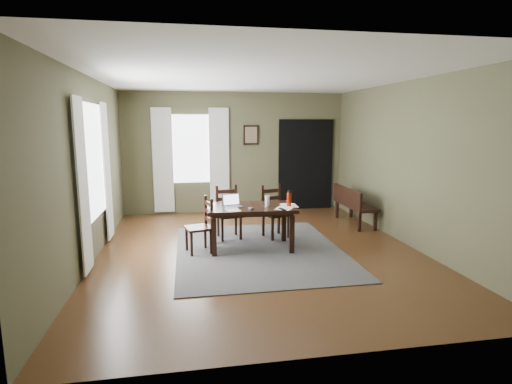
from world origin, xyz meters
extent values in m
cube|color=#492C16|center=(0.00, 0.00, -0.01)|extent=(5.00, 6.00, 0.01)
cube|color=#4F4F33|center=(0.00, 3.00, 1.35)|extent=(5.00, 0.02, 2.70)
cube|color=#4F4F33|center=(0.00, -3.00, 1.35)|extent=(5.00, 0.02, 2.70)
cube|color=#4F4F33|center=(-2.50, 0.00, 1.35)|extent=(0.02, 6.00, 2.70)
cube|color=#4F4F33|center=(2.50, 0.00, 1.35)|extent=(0.02, 6.00, 2.70)
cube|color=white|center=(0.00, 0.00, 2.70)|extent=(5.00, 6.00, 0.02)
cube|color=#414141|center=(0.00, 0.00, 0.01)|extent=(2.60, 3.20, 0.01)
cube|color=black|center=(-0.11, 0.13, 0.68)|extent=(1.42, 0.90, 0.06)
cube|color=black|center=(-0.11, 0.13, 0.63)|extent=(1.27, 0.74, 0.05)
cube|color=black|center=(-0.73, -0.17, 0.31)|extent=(0.08, 0.08, 0.59)
cube|color=black|center=(-0.70, 0.48, 0.31)|extent=(0.08, 0.08, 0.59)
cube|color=black|center=(0.47, -0.23, 0.31)|extent=(0.08, 0.08, 0.59)
cube|color=black|center=(0.50, 0.42, 0.31)|extent=(0.08, 0.08, 0.59)
cube|color=black|center=(-0.96, 0.06, 0.40)|extent=(0.46, 0.46, 0.04)
cube|color=black|center=(-1.14, 0.17, 0.20)|extent=(0.04, 0.04, 0.37)
cube|color=black|center=(-0.84, 0.24, 0.20)|extent=(0.04, 0.04, 0.37)
cube|color=black|center=(-1.07, -0.13, 0.20)|extent=(0.04, 0.04, 0.37)
cube|color=black|center=(-0.77, -0.05, 0.20)|extent=(0.04, 0.04, 0.37)
cube|color=black|center=(-0.83, 0.26, 0.64)|extent=(0.05, 0.05, 0.47)
cube|color=black|center=(-0.75, -0.06, 0.64)|extent=(0.05, 0.05, 0.47)
cube|color=black|center=(-0.79, 0.10, 0.52)|extent=(0.09, 0.28, 0.06)
cube|color=black|center=(-0.79, 0.10, 0.64)|extent=(0.09, 0.28, 0.06)
cube|color=black|center=(-0.79, 0.10, 0.77)|extent=(0.09, 0.28, 0.06)
cube|color=black|center=(-0.40, 0.76, 0.42)|extent=(0.45, 0.45, 0.04)
cube|color=black|center=(-0.54, 0.57, 0.21)|extent=(0.04, 0.04, 0.39)
cube|color=black|center=(-0.58, 0.90, 0.21)|extent=(0.04, 0.04, 0.39)
cube|color=black|center=(-0.22, 0.62, 0.21)|extent=(0.04, 0.04, 0.39)
cube|color=black|center=(-0.26, 0.94, 0.21)|extent=(0.04, 0.04, 0.39)
cube|color=black|center=(-0.59, 0.91, 0.68)|extent=(0.05, 0.05, 0.50)
cube|color=black|center=(-0.25, 0.96, 0.68)|extent=(0.05, 0.05, 0.50)
cube|color=black|center=(-0.42, 0.94, 0.55)|extent=(0.30, 0.06, 0.07)
cube|color=black|center=(-0.42, 0.94, 0.68)|extent=(0.30, 0.06, 0.07)
cube|color=black|center=(-0.42, 0.94, 0.81)|extent=(0.30, 0.06, 0.07)
cube|color=black|center=(0.42, 0.68, 0.42)|extent=(0.51, 0.51, 0.04)
cube|color=black|center=(0.32, 0.48, 0.21)|extent=(0.05, 0.05, 0.39)
cube|color=black|center=(0.22, 0.78, 0.21)|extent=(0.05, 0.05, 0.39)
cube|color=black|center=(0.63, 0.58, 0.21)|extent=(0.05, 0.05, 0.39)
cube|color=black|center=(0.52, 0.89, 0.21)|extent=(0.05, 0.05, 0.39)
cube|color=black|center=(0.20, 0.80, 0.68)|extent=(0.05, 0.05, 0.50)
cube|color=black|center=(0.53, 0.91, 0.68)|extent=(0.05, 0.05, 0.50)
cube|color=black|center=(0.36, 0.85, 0.55)|extent=(0.29, 0.12, 0.07)
cube|color=black|center=(0.36, 0.85, 0.68)|extent=(0.29, 0.12, 0.07)
cube|color=black|center=(0.36, 0.85, 0.82)|extent=(0.29, 0.12, 0.07)
cube|color=black|center=(2.22, 1.37, 0.40)|extent=(0.42, 1.32, 0.06)
cube|color=black|center=(2.38, 0.81, 0.18)|extent=(0.06, 0.06, 0.37)
cube|color=black|center=(2.06, 0.81, 0.18)|extent=(0.06, 0.06, 0.37)
cube|color=black|center=(2.38, 1.93, 0.18)|extent=(0.06, 0.06, 0.37)
cube|color=black|center=(2.06, 1.93, 0.18)|extent=(0.06, 0.06, 0.37)
cube|color=black|center=(2.03, 1.37, 0.58)|extent=(0.05, 1.32, 0.32)
cube|color=#B7B7BC|center=(-0.40, 0.09, 0.71)|extent=(0.33, 0.27, 0.01)
cube|color=#B7B7BC|center=(-0.42, 0.20, 0.81)|extent=(0.30, 0.12, 0.19)
cube|color=silver|center=(-0.42, 0.19, 0.81)|extent=(0.26, 0.10, 0.16)
cube|color=#3F3F42|center=(-0.39, 0.09, 0.72)|extent=(0.27, 0.17, 0.00)
cube|color=#3F3F42|center=(-0.15, -0.14, 0.72)|extent=(0.07, 0.10, 0.03)
cube|color=black|center=(0.31, -0.23, 0.71)|extent=(0.09, 0.17, 0.02)
cylinder|color=silver|center=(0.15, 0.09, 0.79)|extent=(0.10, 0.10, 0.17)
cylinder|color=#AA280D|center=(0.48, 0.02, 0.81)|extent=(0.09, 0.09, 0.22)
cylinder|color=black|center=(0.48, 0.02, 0.94)|extent=(0.05, 0.05, 0.04)
cube|color=white|center=(-0.43, -0.12, 0.71)|extent=(0.24, 0.29, 0.00)
cube|color=white|center=(0.37, -0.13, 0.71)|extent=(0.37, 0.39, 0.00)
cube|color=white|center=(0.49, 0.06, 0.71)|extent=(0.27, 0.34, 0.00)
cube|color=white|center=(-2.47, 0.20, 1.45)|extent=(0.01, 1.30, 1.70)
cube|color=white|center=(-1.00, 2.97, 1.45)|extent=(1.00, 0.01, 1.50)
cube|color=silver|center=(-2.44, -0.62, 1.20)|extent=(0.03, 0.48, 2.30)
cube|color=silver|center=(-2.44, 1.02, 1.20)|extent=(0.03, 0.48, 2.30)
cube|color=silver|center=(-1.62, 2.94, 1.20)|extent=(0.44, 0.03, 2.30)
cube|color=silver|center=(-0.38, 2.94, 1.20)|extent=(0.44, 0.03, 2.30)
cube|color=black|center=(0.35, 2.97, 1.75)|extent=(0.34, 0.03, 0.44)
cube|color=brown|center=(0.35, 2.96, 1.75)|extent=(0.27, 0.01, 0.36)
cube|color=black|center=(1.65, 2.97, 1.05)|extent=(1.30, 0.03, 2.10)
camera|label=1|loc=(-1.10, -6.03, 2.00)|focal=28.00mm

